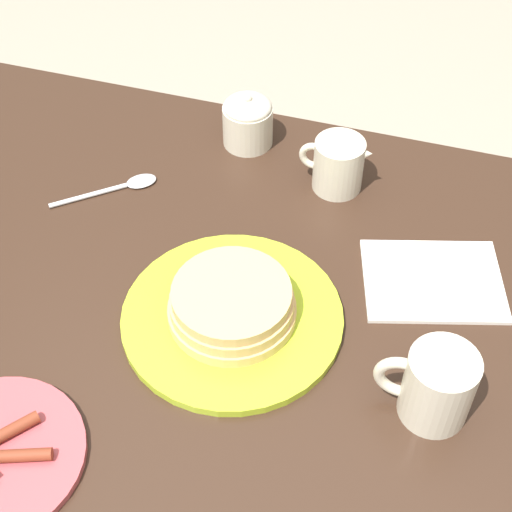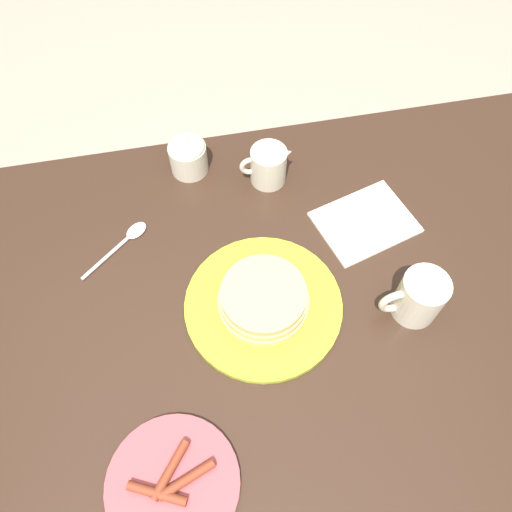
{
  "view_description": "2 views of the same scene",
  "coord_description": "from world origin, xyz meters",
  "px_view_note": "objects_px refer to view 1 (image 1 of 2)",
  "views": [
    {
      "loc": [
        -0.2,
        0.57,
        1.51
      ],
      "look_at": [
        0.0,
        -0.09,
        0.76
      ],
      "focal_mm": 55.0,
      "sensor_mm": 36.0,
      "label": 1
    },
    {
      "loc": [
        0.09,
        0.36,
        1.53
      ],
      "look_at": [
        0.0,
        -0.09,
        0.76
      ],
      "focal_mm": 35.0,
      "sensor_mm": 36.0,
      "label": 2
    }
  ],
  "objects_px": {
    "napkin": "(433,281)",
    "spoon": "(124,186)",
    "sugar_bowl": "(248,120)",
    "coffee_mug": "(435,385)",
    "pancake_plate": "(231,312)",
    "creamer_pitcher": "(339,164)"
  },
  "relations": [
    {
      "from": "creamer_pitcher",
      "to": "spoon",
      "type": "distance_m",
      "value": 0.31
    },
    {
      "from": "pancake_plate",
      "to": "spoon",
      "type": "height_order",
      "value": "pancake_plate"
    },
    {
      "from": "pancake_plate",
      "to": "sugar_bowl",
      "type": "height_order",
      "value": "sugar_bowl"
    },
    {
      "from": "pancake_plate",
      "to": "coffee_mug",
      "type": "height_order",
      "value": "coffee_mug"
    },
    {
      "from": "creamer_pitcher",
      "to": "sugar_bowl",
      "type": "distance_m",
      "value": 0.16
    },
    {
      "from": "creamer_pitcher",
      "to": "spoon",
      "type": "height_order",
      "value": "creamer_pitcher"
    },
    {
      "from": "coffee_mug",
      "to": "napkin",
      "type": "xyz_separation_m",
      "value": [
        0.02,
        -0.19,
        -0.05
      ]
    },
    {
      "from": "coffee_mug",
      "to": "sugar_bowl",
      "type": "distance_m",
      "value": 0.52
    },
    {
      "from": "napkin",
      "to": "spoon",
      "type": "height_order",
      "value": "spoon"
    },
    {
      "from": "coffee_mug",
      "to": "creamer_pitcher",
      "type": "distance_m",
      "value": 0.38
    },
    {
      "from": "napkin",
      "to": "creamer_pitcher",
      "type": "bearing_deg",
      "value": -42.04
    },
    {
      "from": "coffee_mug",
      "to": "napkin",
      "type": "distance_m",
      "value": 0.2
    },
    {
      "from": "napkin",
      "to": "spoon",
      "type": "distance_m",
      "value": 0.46
    },
    {
      "from": "pancake_plate",
      "to": "napkin",
      "type": "relative_size",
      "value": 1.32
    },
    {
      "from": "coffee_mug",
      "to": "sugar_bowl",
      "type": "height_order",
      "value": "coffee_mug"
    },
    {
      "from": "pancake_plate",
      "to": "coffee_mug",
      "type": "distance_m",
      "value": 0.26
    },
    {
      "from": "spoon",
      "to": "coffee_mug",
      "type": "bearing_deg",
      "value": 153.33
    },
    {
      "from": "pancake_plate",
      "to": "creamer_pitcher",
      "type": "height_order",
      "value": "creamer_pitcher"
    },
    {
      "from": "pancake_plate",
      "to": "sugar_bowl",
      "type": "xyz_separation_m",
      "value": [
        0.09,
        -0.34,
        0.02
      ]
    },
    {
      "from": "sugar_bowl",
      "to": "napkin",
      "type": "xyz_separation_m",
      "value": [
        -0.32,
        0.2,
        -0.04
      ]
    },
    {
      "from": "creamer_pitcher",
      "to": "sugar_bowl",
      "type": "xyz_separation_m",
      "value": [
        0.15,
        -0.06,
        0.0
      ]
    },
    {
      "from": "sugar_bowl",
      "to": "spoon",
      "type": "height_order",
      "value": "sugar_bowl"
    }
  ]
}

